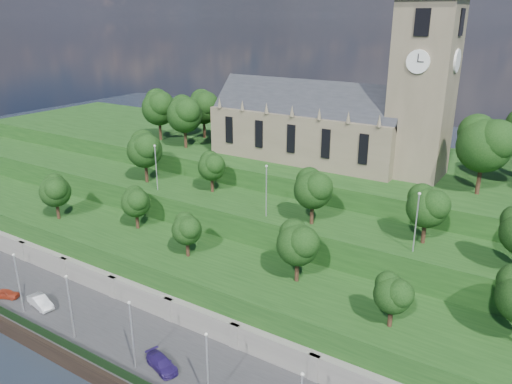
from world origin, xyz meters
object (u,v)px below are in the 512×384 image
Objects in this scene: car_left at (6,294)px; car_middle at (40,302)px; car_right at (162,363)px; church at (336,117)px.

car_middle reaches higher than car_left.
car_right is at bearing -82.04° from car_middle.
car_left is 5.98m from car_middle.
church is at bearing -57.80° from car_left.
church reaches higher than car_right.
church is at bearing 17.16° from car_right.
car_left is at bearing 109.71° from car_middle.
car_left is at bearing 108.93° from car_right.
car_middle is 0.99× the size of car_right.
car_middle is (5.88, 1.10, 0.15)m from car_left.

